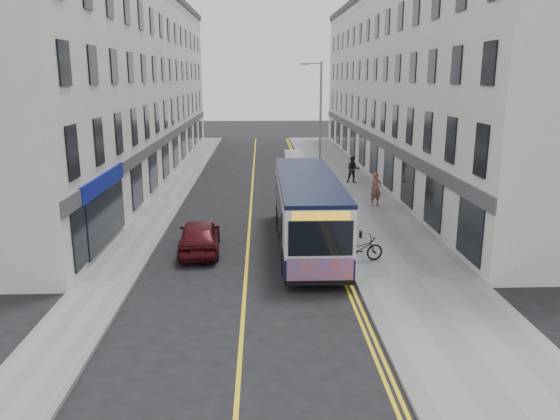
{
  "coord_description": "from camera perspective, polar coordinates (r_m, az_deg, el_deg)",
  "views": [
    {
      "loc": [
        0.6,
        -19.54,
        7.22
      ],
      "look_at": [
        1.39,
        3.1,
        1.6
      ],
      "focal_mm": 35.0,
      "sensor_mm": 36.0,
      "label": 1
    }
  ],
  "objects": [
    {
      "name": "pedestrian_near",
      "position": [
        30.71,
        9.99,
        2.13
      ],
      "size": [
        0.79,
        0.64,
        1.86
      ],
      "primitive_type": "imported",
      "rotation": [
        0.0,
        0.0,
        0.33
      ],
      "color": "brown",
      "rests_on": "pavement_east"
    },
    {
      "name": "city_bus",
      "position": [
        23.25,
        2.86,
        0.14
      ],
      "size": [
        2.47,
        10.59,
        3.07
      ],
      "color": "black",
      "rests_on": "ground"
    },
    {
      "name": "kerb_west",
      "position": [
        32.66,
        -10.05,
        1.06
      ],
      "size": [
        0.18,
        64.0,
        0.13
      ],
      "primitive_type": "cube",
      "color": "slate",
      "rests_on": "ground"
    },
    {
      "name": "pavement_west",
      "position": [
        32.82,
        -11.78,
        1.04
      ],
      "size": [
        2.0,
        64.0,
        0.12
      ],
      "primitive_type": "cube",
      "color": "gray",
      "rests_on": "ground"
    },
    {
      "name": "road_dbl_yellow_inner",
      "position": [
        32.49,
        3.26,
        1.08
      ],
      "size": [
        0.1,
        64.0,
        0.01
      ],
      "primitive_type": "cube",
      "color": "yellow",
      "rests_on": "ground"
    },
    {
      "name": "ground",
      "position": [
        20.84,
        -3.55,
        -6.36
      ],
      "size": [
        140.0,
        140.0,
        0.0
      ],
      "primitive_type": "plane",
      "color": "black",
      "rests_on": "ground"
    },
    {
      "name": "terrace_east",
      "position": [
        41.98,
        13.37,
        12.59
      ],
      "size": [
        6.0,
        46.0,
        13.0
      ],
      "primitive_type": "cube",
      "color": "silver",
      "rests_on": "ground"
    },
    {
      "name": "car_maroon",
      "position": [
        23.0,
        -8.42,
        -2.66
      ],
      "size": [
        1.92,
        4.25,
        1.42
      ],
      "primitive_type": "imported",
      "rotation": [
        0.0,
        0.0,
        3.2
      ],
      "color": "#460B11",
      "rests_on": "ground"
    },
    {
      "name": "pavement_east",
      "position": [
        32.83,
        7.96,
        1.2
      ],
      "size": [
        4.5,
        64.0,
        0.12
      ],
      "primitive_type": "cube",
      "color": "gray",
      "rests_on": "ground"
    },
    {
      "name": "road_centre_line",
      "position": [
        32.36,
        -3.02,
        1.03
      ],
      "size": [
        0.12,
        64.0,
        0.01
      ],
      "primitive_type": "cube",
      "color": "yellow",
      "rests_on": "ground"
    },
    {
      "name": "road_dbl_yellow_outer",
      "position": [
        32.51,
        3.61,
        1.08
      ],
      "size": [
        0.1,
        64.0,
        0.01
      ],
      "primitive_type": "cube",
      "color": "yellow",
      "rests_on": "ground"
    },
    {
      "name": "pedestrian_far",
      "position": [
        37.17,
        7.64,
        4.21
      ],
      "size": [
        0.9,
        0.71,
        1.8
      ],
      "primitive_type": "imported",
      "rotation": [
        0.0,
        0.0,
        -0.03
      ],
      "color": "black",
      "rests_on": "pavement_east"
    },
    {
      "name": "terrace_west",
      "position": [
        41.66,
        -15.71,
        12.44
      ],
      "size": [
        6.0,
        46.0,
        13.0
      ],
      "primitive_type": "cube",
      "color": "silver",
      "rests_on": "ground"
    },
    {
      "name": "car_white",
      "position": [
        43.29,
        1.46,
        5.27
      ],
      "size": [
        1.49,
        4.26,
        1.4
      ],
      "primitive_type": "imported",
      "rotation": [
        0.0,
        0.0,
        -0.0
      ],
      "color": "silver",
      "rests_on": "ground"
    },
    {
      "name": "kerb_east",
      "position": [
        32.52,
        4.05,
        1.19
      ],
      "size": [
        0.18,
        64.0,
        0.13
      ],
      "primitive_type": "cube",
      "color": "slate",
      "rests_on": "ground"
    },
    {
      "name": "streetlamp",
      "position": [
        33.85,
        4.11,
        9.09
      ],
      "size": [
        1.32,
        0.18,
        8.0
      ],
      "color": "gray",
      "rests_on": "ground"
    },
    {
      "name": "bicycle",
      "position": [
        21.53,
        8.29,
        -4.05
      ],
      "size": [
        2.02,
        1.05,
        1.01
      ],
      "primitive_type": "imported",
      "rotation": [
        0.0,
        0.0,
        1.77
      ],
      "color": "black",
      "rests_on": "pavement_east"
    }
  ]
}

